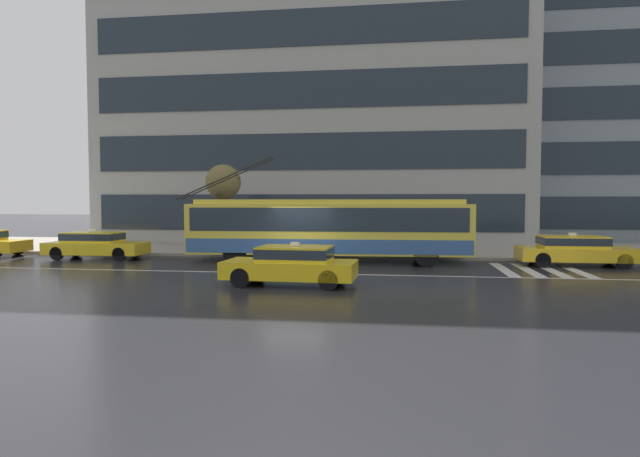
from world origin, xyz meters
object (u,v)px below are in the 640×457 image
taxi_queued_behind_bus (95,244)px  street_tree_bare (223,184)px  trolleybus (329,228)px  taxi_ahead_of_bus (575,249)px  bus_shelter (313,217)px  taxi_oncoming_near (292,263)px  pedestrian_at_shelter (289,231)px  pedestrian_walking_past (261,222)px  pedestrian_approaching_curb (421,220)px

taxi_queued_behind_bus → street_tree_bare: street_tree_bare is taller
taxi_queued_behind_bus → trolleybus: bearing=0.4°
taxi_ahead_of_bus → bus_shelter: bearing=164.6°
trolleybus → taxi_queued_behind_bus: trolleybus is taller
taxi_queued_behind_bus → taxi_oncoming_near: size_ratio=1.07×
taxi_oncoming_near → street_tree_bare: 13.07m
taxi_oncoming_near → bus_shelter: size_ratio=1.02×
trolleybus → taxi_ahead_of_bus: trolleybus is taller
pedestrian_at_shelter → pedestrian_walking_past: bearing=-129.5°
bus_shelter → taxi_queued_behind_bus: bearing=-161.2°
taxi_queued_behind_bus → street_tree_bare: (4.70, 4.77, 2.94)m
trolleybus → taxi_oncoming_near: trolleybus is taller
pedestrian_walking_past → pedestrian_at_shelter: bearing=50.5°
pedestrian_at_shelter → taxi_oncoming_near: bearing=-78.1°
bus_shelter → pedestrian_approaching_curb: 5.43m
bus_shelter → pedestrian_walking_past: (-2.57, -0.62, -0.29)m
pedestrian_at_shelter → street_tree_bare: size_ratio=0.38×
taxi_oncoming_near → pedestrian_approaching_curb: bearing=66.3°
street_tree_bare → taxi_oncoming_near: bearing=-62.0°
pedestrian_walking_past → taxi_ahead_of_bus: bearing=-10.3°
taxi_queued_behind_bus → pedestrian_at_shelter: bearing=26.1°
taxi_ahead_of_bus → bus_shelter: bus_shelter is taller
pedestrian_approaching_curb → pedestrian_walking_past: pedestrian_approaching_curb is taller
taxi_queued_behind_bus → bus_shelter: size_ratio=1.09×
taxi_ahead_of_bus → pedestrian_walking_past: pedestrian_walking_past is taller
trolleybus → pedestrian_at_shelter: (-2.62, 4.07, -0.38)m
trolleybus → pedestrian_approaching_curb: 5.71m
taxi_ahead_of_bus → taxi_oncoming_near: size_ratio=1.09×
trolleybus → bus_shelter: trolleybus is taller
taxi_queued_behind_bus → taxi_oncoming_near: 12.50m
pedestrian_at_shelter → street_tree_bare: street_tree_bare is taller
taxi_queued_behind_bus → taxi_oncoming_near: (10.69, -6.48, -0.00)m
pedestrian_walking_past → taxi_queued_behind_bus: bearing=-159.4°
pedestrian_at_shelter → taxi_ahead_of_bus: bearing=-17.0°
pedestrian_approaching_curb → street_tree_bare: 10.75m
pedestrian_walking_past → street_tree_bare: street_tree_bare is taller
bus_shelter → street_tree_bare: size_ratio=0.93×
bus_shelter → pedestrian_at_shelter: bearing=150.9°
taxi_oncoming_near → pedestrian_at_shelter: pedestrian_at_shelter is taller
taxi_ahead_of_bus → taxi_queued_behind_bus: bearing=-179.5°
trolleybus → street_tree_bare: street_tree_bare is taller
pedestrian_at_shelter → pedestrian_approaching_curb: bearing=-1.6°
taxi_queued_behind_bus → pedestrian_walking_past: size_ratio=2.44×
pedestrian_approaching_curb → taxi_queued_behind_bus: bearing=-165.5°
pedestrian_approaching_curb → bus_shelter: bearing=-173.7°
taxi_oncoming_near → pedestrian_at_shelter: (-2.23, 10.63, 0.46)m
taxi_oncoming_near → pedestrian_at_shelter: bearing=101.9°
pedestrian_approaching_curb → trolleybus: bearing=-137.2°
taxi_ahead_of_bus → street_tree_bare: bearing=164.7°
taxi_ahead_of_bus → pedestrian_approaching_curb: size_ratio=2.35×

